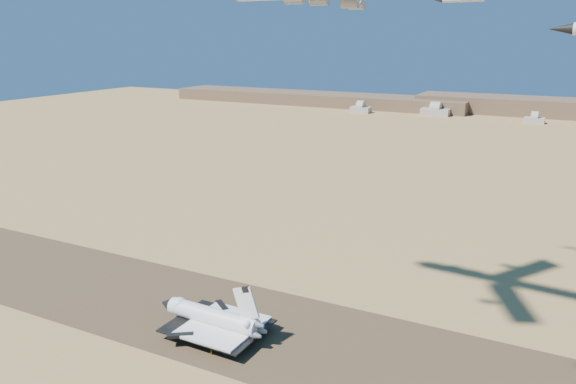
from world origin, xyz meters
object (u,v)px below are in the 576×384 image
at_px(crew_a, 225,349).
at_px(crew_c, 224,352).
at_px(crew_b, 212,352).
at_px(shuttle, 212,318).

distance_m(crew_a, crew_c, 1.26).
bearing_deg(crew_b, crew_c, -112.76).
relative_size(shuttle, crew_a, 19.41).
bearing_deg(crew_b, crew_a, -93.35).
relative_size(crew_a, crew_c, 1.04).
xyz_separation_m(crew_a, crew_c, (0.39, -1.20, -0.04)).
xyz_separation_m(crew_b, crew_c, (3.10, 1.43, 0.11)).
bearing_deg(crew_c, shuttle, 2.88).
xyz_separation_m(shuttle, crew_a, (9.10, -7.05, -3.82)).
distance_m(shuttle, crew_b, 12.26).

